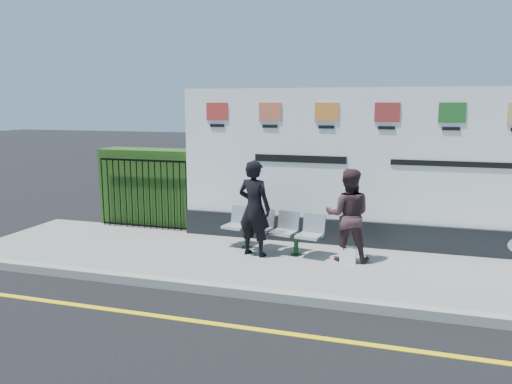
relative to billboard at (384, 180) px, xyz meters
The scene contains 12 objects.
ground 4.13m from the billboard, 97.40° to the right, with size 80.00×80.00×0.00m, color black.
pavement 1.98m from the billboard, 110.32° to the right, with size 14.00×3.00×0.12m, color gray.
kerb 3.19m from the billboard, 99.95° to the right, with size 14.00×0.18×0.14m, color gray.
yellow_line 4.13m from the billboard, 97.40° to the right, with size 14.00×0.10×0.01m, color yellow.
billboard is the anchor object (origin of this frame).
hedge 5.11m from the billboard, behind, with size 2.35×0.70×1.70m, color #244915.
railing 5.10m from the billboard, behind, with size 2.05×0.06×1.54m, color black, non-canonical shape.
bench 2.40m from the billboard, 155.42° to the right, with size 1.93×0.51×0.41m, color #B8BBC1, non-canonical shape.
woman_left 2.52m from the billboard, 151.35° to the right, with size 0.63×0.41×1.73m, color black.
woman_right 1.25m from the billboard, 117.82° to the right, with size 0.79×0.61×1.62m, color #382426.
handbag_brown 2.48m from the billboard, 158.98° to the right, with size 0.26×0.11×0.20m, color black.
carrier_bag_white 1.71m from the billboard, 113.71° to the right, with size 0.27×0.16×0.27m, color white.
Camera 1 is at (0.89, -5.66, 2.83)m, focal length 35.00 mm.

